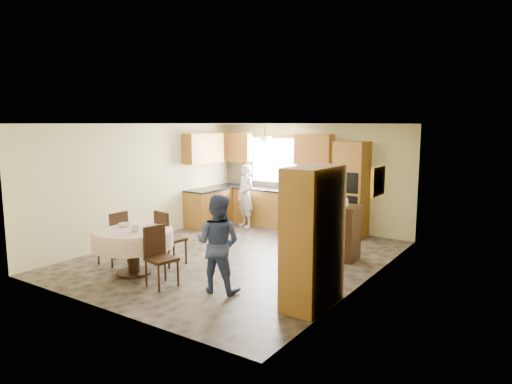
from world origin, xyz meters
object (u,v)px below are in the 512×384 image
at_px(dining_table, 133,239).
at_px(chair_back, 167,235).
at_px(sideboard, 324,232).
at_px(oven_tower, 351,190).
at_px(cupboard, 313,237).
at_px(chair_left, 115,235).
at_px(person_sink, 245,196).
at_px(chair_right, 159,253).
at_px(person_dining, 218,243).

bearing_deg(dining_table, chair_back, 77.32).
xyz_separation_m(sideboard, dining_table, (-2.22, -2.69, 0.11)).
relative_size(oven_tower, cupboard, 1.09).
height_order(chair_left, person_sink, person_sink).
height_order(sideboard, dining_table, sideboard).
distance_m(chair_left, person_sink, 3.78).
bearing_deg(chair_back, person_sink, -68.86).
height_order(cupboard, chair_right, cupboard).
distance_m(sideboard, person_sink, 2.98).
distance_m(chair_back, person_sink, 3.35).
bearing_deg(dining_table, oven_tower, 65.40).
xyz_separation_m(cupboard, chair_right, (-2.34, -0.62, -0.45)).
xyz_separation_m(sideboard, person_dining, (-0.54, -2.53, 0.26)).
bearing_deg(dining_table, person_dining, 5.39).
bearing_deg(chair_back, dining_table, 87.87).
height_order(dining_table, person_dining, person_dining).
xyz_separation_m(chair_left, chair_back, (0.80, 0.48, 0.01)).
bearing_deg(sideboard, oven_tower, 94.58).
relative_size(dining_table, chair_left, 1.38).
height_order(person_sink, person_dining, person_sink).
distance_m(oven_tower, person_sink, 2.57).
relative_size(sideboard, chair_right, 1.43).
height_order(oven_tower, person_dining, oven_tower).
bearing_deg(cupboard, chair_right, -165.20).
bearing_deg(cupboard, person_sink, 135.76).
xyz_separation_m(oven_tower, cupboard, (1.07, -3.98, -0.09)).
relative_size(chair_back, chair_right, 1.06).
distance_m(oven_tower, sideboard, 1.86).
bearing_deg(chair_left, chair_back, 119.72).
xyz_separation_m(sideboard, cupboard, (0.88, -2.23, 0.49)).
bearing_deg(person_sink, cupboard, -20.36).
height_order(cupboard, person_sink, cupboard).
height_order(dining_table, person_sink, person_sink).
height_order(chair_left, chair_right, chair_left).
bearing_deg(person_dining, cupboard, 179.61).
relative_size(sideboard, chair_left, 1.39).
bearing_deg(chair_left, person_dining, 88.61).
height_order(chair_right, person_sink, person_sink).
relative_size(chair_back, person_dining, 0.67).
bearing_deg(sideboard, dining_table, -131.14).
relative_size(person_sink, person_dining, 1.04).
relative_size(dining_table, person_sink, 0.87).
height_order(sideboard, chair_back, chair_back).
bearing_deg(person_sink, sideboard, -0.95).
bearing_deg(person_sink, chair_left, -69.00).
distance_m(dining_table, person_sink, 3.96).
height_order(cupboard, chair_back, cupboard).
relative_size(chair_back, person_sink, 0.64).
distance_m(oven_tower, cupboard, 4.13).
xyz_separation_m(oven_tower, person_dining, (-0.35, -4.28, -0.32)).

